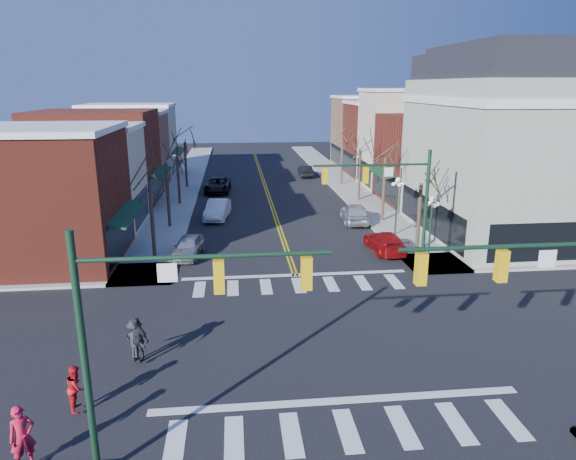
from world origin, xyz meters
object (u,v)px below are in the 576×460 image
object	(u,v)px
car_left_mid	(217,210)
pedestrian_red_a	(22,437)
car_left_near	(188,247)
car_right_far	(305,171)
car_right_near	(385,242)
pedestrian_dark_b	(136,339)
pedestrian_red_b	(76,388)
lamppost_midblock	(397,196)
pedestrian_dark_a	(137,339)
car_right_mid	(354,213)
victorian_corner	(517,144)
car_left_far	(218,185)
lamppost_corner	(431,219)

from	to	relation	value
car_left_mid	pedestrian_red_a	size ratio (longest dim) A/B	2.43
car_left_near	car_right_far	world-z (taller)	car_left_near
car_right_near	pedestrian_dark_b	size ratio (longest dim) A/B	2.75
pedestrian_red_b	car_right_far	bearing A→B (deg)	-24.78
lamppost_midblock	pedestrian_dark_a	size ratio (longest dim) A/B	2.39
car_left_mid	car_right_mid	bearing A→B (deg)	-4.86
victorian_corner	car_left_near	distance (m)	23.82
car_right_near	pedestrian_red_a	size ratio (longest dim) A/B	2.40
car_left_near	car_right_near	distance (m)	12.80
car_right_mid	pedestrian_red_a	bearing A→B (deg)	63.71
lamppost_midblock	pedestrian_red_a	xyz separation A→B (m)	(-17.68, -21.93, -1.86)
car_right_near	car_left_far	bearing A→B (deg)	-64.16
car_left_mid	pedestrian_dark_b	distance (m)	22.80
victorian_corner	car_right_near	world-z (taller)	victorian_corner
lamppost_corner	car_right_mid	bearing A→B (deg)	101.20
lamppost_corner	pedestrian_red_b	distance (m)	21.36
car_left_far	pedestrian_dark_b	size ratio (longest dim) A/B	3.19
car_left_far	pedestrian_dark_b	bearing A→B (deg)	-90.27
pedestrian_red_b	pedestrian_dark_a	size ratio (longest dim) A/B	0.88
lamppost_corner	pedestrian_dark_b	xyz separation A→B (m)	(-15.60, -9.65, -1.98)
pedestrian_red_a	lamppost_midblock	bearing A→B (deg)	17.12
pedestrian_red_a	car_right_mid	bearing A→B (deg)	25.01
lamppost_midblock	car_right_near	size ratio (longest dim) A/B	0.95
car_left_near	car_right_near	size ratio (longest dim) A/B	0.87
car_right_mid	pedestrian_red_b	bearing A→B (deg)	62.19
lamppost_corner	car_right_near	distance (m)	4.21
car_left_mid	car_left_far	size ratio (longest dim) A/B	0.87
car_right_near	pedestrian_red_b	world-z (taller)	pedestrian_red_b
pedestrian_dark_a	car_right_near	bearing A→B (deg)	75.24
pedestrian_dark_a	pedestrian_dark_b	world-z (taller)	pedestrian_dark_a
car_left_mid	car_left_far	xyz separation A→B (m)	(-0.26, 11.04, -0.03)
pedestrian_red_a	pedestrian_red_b	xyz separation A→B (m)	(0.71, 2.62, -0.16)
lamppost_corner	pedestrian_red_b	bearing A→B (deg)	-142.93
victorian_corner	pedestrian_red_a	world-z (taller)	victorian_corner
car_left_near	pedestrian_dark_a	size ratio (longest dim) A/B	2.19
pedestrian_dark_a	pedestrian_dark_b	xyz separation A→B (m)	(-0.10, 0.16, -0.08)
car_right_far	pedestrian_red_b	distance (m)	47.29
car_left_far	pedestrian_red_b	distance (m)	37.04
lamppost_corner	car_left_mid	size ratio (longest dim) A/B	0.94
pedestrian_dark_b	pedestrian_red_a	bearing A→B (deg)	114.78
car_left_near	pedestrian_dark_b	size ratio (longest dim) A/B	2.39
car_right_mid	pedestrian_dark_a	bearing A→B (deg)	61.29
car_right_far	lamppost_corner	bearing A→B (deg)	95.86
car_left_far	car_right_far	bearing A→B (deg)	42.80
car_right_near	car_right_mid	bearing A→B (deg)	-90.59
victorian_corner	pedestrian_dark_b	distance (m)	29.13
victorian_corner	pedestrian_red_b	size ratio (longest dim) A/B	8.98
lamppost_midblock	pedestrian_dark_a	xyz separation A→B (m)	(-15.50, -16.31, -1.91)
lamppost_corner	car_right_near	size ratio (longest dim) A/B	0.95
lamppost_corner	pedestrian_red_a	distance (m)	23.54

